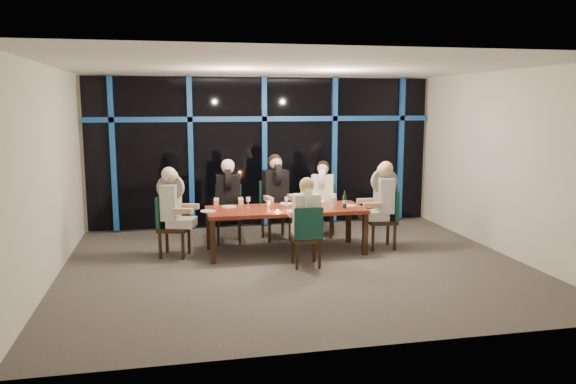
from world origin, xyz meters
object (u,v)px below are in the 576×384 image
Objects in this scene: chair_near_mid at (307,234)px; dining_table at (286,212)px; chair_end_left at (169,223)px; diner_far_right at (323,188)px; diner_end_right at (382,192)px; chair_far_mid at (275,206)px; wine_bottle at (345,201)px; chair_far_left at (229,211)px; diner_far_mid at (276,185)px; water_pitcher at (333,202)px; chair_far_right at (323,207)px; chair_end_right at (386,215)px; diner_near_mid at (306,208)px; diner_end_left at (173,199)px; diner_far_left at (228,189)px.

dining_table is at bearing -80.34° from chair_near_mid.
diner_far_right is at bearing -56.79° from chair_end_left.
chair_near_mid is at bearing -56.45° from diner_end_right.
chair_far_mid is 3.60× the size of wine_bottle.
diner_end_right is (2.51, -1.00, 0.41)m from chair_far_left.
diner_far_right reaches higher than dining_table.
diner_far_mid is at bearing -154.83° from diner_far_right.
chair_far_left is 0.98× the size of diner_far_mid.
diner_far_right reaches higher than chair_far_mid.
diner_far_right reaches higher than water_pitcher.
diner_end_right is at bearing -76.79° from chair_end_left.
chair_far_mid is 2.02m from diner_end_right.
chair_far_right is 1.39m from chair_end_right.
wine_bottle is (1.80, -1.13, 0.30)m from chair_far_left.
diner_end_right reaches higher than wine_bottle.
diner_far_mid reaches higher than diner_far_right.
chair_near_mid is at bearing -81.56° from dining_table.
chair_far_right is 1.23m from water_pitcher.
chair_far_mid is at bearing 136.69° from water_pitcher.
wine_bottle is at bearing -65.17° from diner_far_right.
chair_far_left is at bearing 132.83° from dining_table.
wine_bottle reaches higher than chair_end_left.
chair_far_right is 2.09m from diner_near_mid.
chair_near_mid is at bearing -94.52° from chair_far_mid.
diner_near_mid is at bearing -60.21° from chair_end_right.
chair_far_mid is at bearing 127.65° from wine_bottle.
diner_end_left is at bearing -140.28° from diner_far_right.
chair_far_right is at bearing -143.18° from diner_end_right.
water_pitcher is at bearing -9.82° from dining_table.
diner_far_right is at bearing -140.19° from diner_end_right.
chair_far_mid is (0.00, 1.02, -0.09)m from dining_table.
diner_far_left is (-0.86, -0.18, 0.38)m from chair_far_mid.
chair_far_left is 1.79m from chair_far_right.
dining_table is at bearing -79.46° from diner_near_mid.
diner_far_left is (-0.01, -0.09, 0.40)m from chair_far_left.
diner_near_mid is at bearing -99.69° from diner_end_left.
dining_table is 2.56× the size of chair_far_left.
diner_far_right reaches higher than chair_end_left.
diner_end_left is at bearing -164.79° from diner_far_mid.
diner_end_left is 1.06× the size of diner_near_mid.
chair_near_mid is (0.99, -1.86, -0.04)m from chair_far_left.
diner_end_right is at bearing -42.01° from chair_far_mid.
diner_end_right is at bearing -16.66° from chair_far_left.
diner_near_mid is at bearing -119.10° from water_pitcher.
chair_far_right is at bearing 11.77° from diner_far_left.
diner_far_right is at bearing -137.36° from chair_end_right.
chair_far_left is 1.03× the size of diner_far_left.
diner_far_left is at bearing -36.52° from diner_end_left.
chair_far_right is 0.39m from diner_far_right.
chair_end_right is 1.03× the size of diner_far_left.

